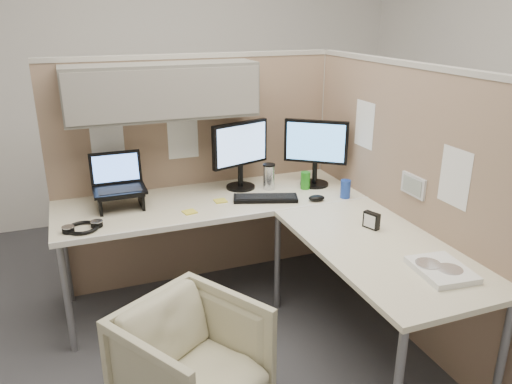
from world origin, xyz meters
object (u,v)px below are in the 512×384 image
object	(u,v)px
desk	(267,223)
monitor_left	(240,150)
office_chair	(192,356)
keyboard	(265,198)

from	to	relation	value
desk	monitor_left	size ratio (longest dim) A/B	4.29
office_chair	keyboard	bearing A→B (deg)	18.10
office_chair	monitor_left	bearing A→B (deg)	28.77
office_chair	keyboard	size ratio (longest dim) A/B	1.49
keyboard	monitor_left	bearing A→B (deg)	123.59
desk	keyboard	xyz separation A→B (m)	(0.10, 0.27, 0.05)
office_chair	monitor_left	world-z (taller)	monitor_left
desk	monitor_left	world-z (taller)	monitor_left
office_chair	monitor_left	distance (m)	1.47
desk	keyboard	bearing A→B (deg)	70.23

